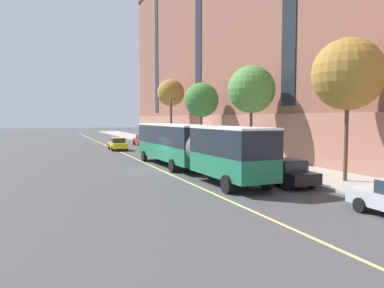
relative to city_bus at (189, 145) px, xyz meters
name	(u,v)px	position (x,y,z in m)	size (l,w,h in m)	color
ground_plane	(157,170)	(-1.95, 1.89, -2.04)	(260.00, 260.00, 0.00)	#424244
sidewalk	(243,160)	(7.35, 4.89, -1.96)	(5.53, 160.00, 0.15)	#9E9B93
city_bus	(189,145)	(0.00, 0.00, 0.00)	(3.28, 19.36, 3.50)	#1E704C
parked_car_green_0	(196,152)	(3.37, 7.01, -1.26)	(1.90, 4.41, 1.56)	#23603D
parked_car_red_1	(143,140)	(3.37, 27.63, -1.25)	(2.15, 4.58, 1.56)	#B21E19
parked_car_black_3	(284,172)	(3.30, -7.20, -1.25)	(2.04, 4.75, 1.56)	black
parked_car_white_5	(231,160)	(3.27, -0.35, -1.25)	(2.02, 4.68, 1.56)	silver
parked_car_white_6	(168,145)	(3.51, 16.09, -1.26)	(1.96, 4.50, 1.56)	silver
taxi_cab	(118,144)	(-1.51, 20.85, -1.26)	(2.05, 4.70, 1.56)	yellow
street_tree_near_corner	(348,74)	(7.23, -8.00, 4.61)	(4.36, 4.36, 8.70)	brown
street_tree_mid_block	(251,90)	(7.23, 3.37, 4.49)	(4.22, 4.22, 8.51)	brown
street_tree_far_uptown	(201,100)	(7.23, 14.75, 4.06)	(4.04, 4.04, 7.99)	brown
street_tree_far_downtown	(171,93)	(7.23, 26.12, 5.60)	(3.92, 3.92, 9.49)	brown
street_lamp	(172,117)	(5.18, 19.46, 2.06)	(0.36, 1.48, 6.38)	#2D2D30
fire_hydrant	(166,144)	(5.08, 21.71, -1.54)	(0.42, 0.24, 0.72)	red
lane_centerline	(150,165)	(-1.70, 4.89, -2.03)	(0.16, 140.00, 0.01)	#E0D66B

